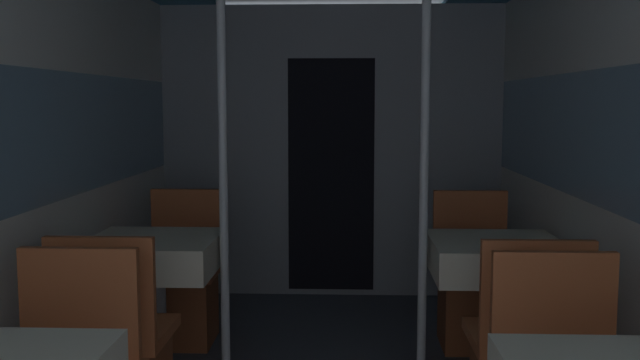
{
  "coord_description": "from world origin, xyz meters",
  "views": [
    {
      "loc": [
        0.13,
        -1.01,
        1.45
      ],
      "look_at": [
        -0.03,
        2.94,
        1.02
      ],
      "focal_mm": 40.0,
      "sensor_mm": 36.0,
      "label": 1
    }
  ],
  "objects_px": {
    "support_pole_left_1": "(223,176)",
    "dining_table_left_1": "(153,261)",
    "chair_left_far_1": "(182,295)",
    "chair_right_far_1": "(473,298)",
    "support_pole_right_1": "(424,176)",
    "dining_table_right_1": "(496,264)"
  },
  "relations": [
    {
      "from": "dining_table_left_1",
      "to": "support_pole_right_1",
      "type": "xyz_separation_m",
      "value": [
        1.39,
        0.0,
        0.45
      ]
    },
    {
      "from": "dining_table_right_1",
      "to": "dining_table_left_1",
      "type": "bearing_deg",
      "value": 180.0
    },
    {
      "from": "support_pole_left_1",
      "to": "dining_table_right_1",
      "type": "relative_size",
      "value": 2.85
    },
    {
      "from": "dining_table_right_1",
      "to": "chair_right_far_1",
      "type": "relative_size",
      "value": 0.83
    },
    {
      "from": "dining_table_left_1",
      "to": "support_pole_left_1",
      "type": "xyz_separation_m",
      "value": [
        0.37,
        0.0,
        0.45
      ]
    },
    {
      "from": "chair_right_far_1",
      "to": "support_pole_right_1",
      "type": "xyz_separation_m",
      "value": [
        -0.37,
        -0.61,
        0.79
      ]
    },
    {
      "from": "dining_table_right_1",
      "to": "support_pole_right_1",
      "type": "xyz_separation_m",
      "value": [
        -0.37,
        0.0,
        0.45
      ]
    },
    {
      "from": "support_pole_right_1",
      "to": "dining_table_left_1",
      "type": "bearing_deg",
      "value": 180.0
    },
    {
      "from": "dining_table_left_1",
      "to": "chair_left_far_1",
      "type": "distance_m",
      "value": 0.7
    },
    {
      "from": "chair_right_far_1",
      "to": "support_pole_right_1",
      "type": "distance_m",
      "value": 1.06
    },
    {
      "from": "dining_table_left_1",
      "to": "support_pole_right_1",
      "type": "relative_size",
      "value": 0.35
    },
    {
      "from": "dining_table_left_1",
      "to": "dining_table_right_1",
      "type": "relative_size",
      "value": 1.0
    },
    {
      "from": "chair_left_far_1",
      "to": "support_pole_left_1",
      "type": "bearing_deg",
      "value": 121.38
    },
    {
      "from": "chair_left_far_1",
      "to": "chair_right_far_1",
      "type": "height_order",
      "value": "same"
    },
    {
      "from": "support_pole_left_1",
      "to": "support_pole_right_1",
      "type": "bearing_deg",
      "value": 0.0
    },
    {
      "from": "chair_right_far_1",
      "to": "chair_left_far_1",
      "type": "bearing_deg",
      "value": 0.0
    },
    {
      "from": "support_pole_right_1",
      "to": "chair_right_far_1",
      "type": "bearing_deg",
      "value": 58.62
    },
    {
      "from": "support_pole_left_1",
      "to": "support_pole_right_1",
      "type": "height_order",
      "value": "same"
    },
    {
      "from": "support_pole_left_1",
      "to": "dining_table_left_1",
      "type": "bearing_deg",
      "value": 180.0
    },
    {
      "from": "dining_table_left_1",
      "to": "support_pole_right_1",
      "type": "bearing_deg",
      "value": 0.0
    },
    {
      "from": "dining_table_right_1",
      "to": "support_pole_right_1",
      "type": "relative_size",
      "value": 0.35
    },
    {
      "from": "dining_table_left_1",
      "to": "chair_left_far_1",
      "type": "height_order",
      "value": "chair_left_far_1"
    }
  ]
}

